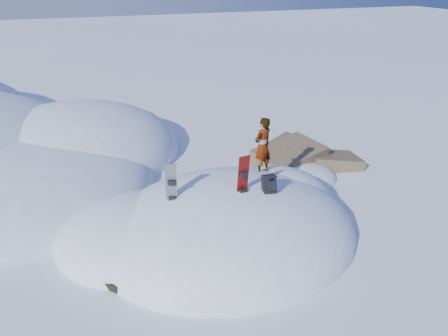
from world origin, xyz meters
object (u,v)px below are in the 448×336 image
object	(u,v)px
snowboard_red	(243,184)
backpack	(269,184)
person	(263,146)
snowboard_dark	(172,192)

from	to	relation	value
snowboard_red	backpack	size ratio (longest dim) A/B	2.90
backpack	person	world-z (taller)	person
snowboard_dark	backpack	xyz separation A→B (m)	(2.37, -0.60, 0.09)
snowboard_red	snowboard_dark	xyz separation A→B (m)	(-1.71, 0.45, -0.13)
snowboard_dark	backpack	size ratio (longest dim) A/B	2.73
snowboard_red	person	distance (m)	1.76
snowboard_red	backpack	world-z (taller)	snowboard_red
person	backpack	bearing A→B (deg)	49.58
snowboard_dark	snowboard_red	bearing A→B (deg)	4.01
backpack	person	xyz separation A→B (m)	(0.46, 1.44, 0.42)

